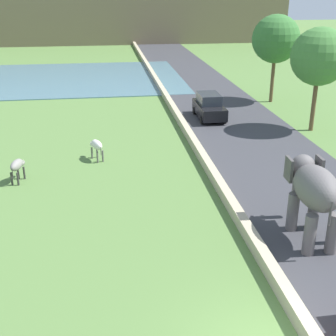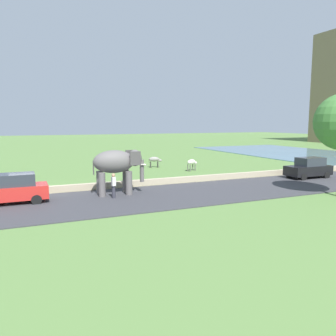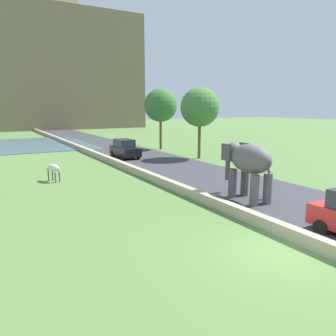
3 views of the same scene
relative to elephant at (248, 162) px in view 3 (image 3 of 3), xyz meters
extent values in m
plane|color=#567A3D|center=(-3.44, -5.37, -2.04)|extent=(220.00, 220.00, 0.00)
cube|color=#38383D|center=(1.56, 14.63, -2.01)|extent=(7.00, 120.00, 0.06)
cube|color=tan|center=(-2.24, 12.63, -1.78)|extent=(0.40, 110.00, 0.51)
cylinder|color=tan|center=(7.43, 73.27, 26.71)|extent=(3.67, 3.67, 6.72)
ellipsoid|color=#605B5B|center=(-0.01, -0.22, 0.20)|extent=(1.53, 2.77, 1.50)
cylinder|color=#605B5B|center=(-0.39, 0.67, -1.24)|extent=(0.44, 0.44, 1.60)
cylinder|color=#605B5B|center=(0.45, 0.63, -1.24)|extent=(0.44, 0.44, 1.60)
cylinder|color=#605B5B|center=(-0.47, -1.08, -1.24)|extent=(0.44, 0.44, 1.60)
cylinder|color=#605B5B|center=(0.36, -1.12, -1.24)|extent=(0.44, 0.44, 1.60)
ellipsoid|color=#605B5B|center=(0.06, 1.19, 0.39)|extent=(1.04, 0.95, 1.10)
cube|color=#484444|center=(-0.55, 1.09, 0.43)|extent=(0.15, 0.71, 0.90)
cube|color=#484444|center=(0.65, 1.03, 0.43)|extent=(0.15, 0.71, 0.90)
cylinder|color=#605B5B|center=(0.08, 1.66, -0.50)|extent=(0.28, 0.28, 1.50)
cone|color=silver|center=(-0.14, 1.61, -0.05)|extent=(0.15, 0.56, 0.17)
cone|color=silver|center=(0.30, 1.58, -0.05)|extent=(0.15, 0.56, 0.17)
cylinder|color=#484444|center=(-0.08, -1.55, -0.15)|extent=(0.08, 0.08, 0.90)
cylinder|color=#33333D|center=(1.05, -0.54, -1.61)|extent=(0.22, 0.22, 0.85)
cube|color=silver|center=(1.05, -0.54, -0.91)|extent=(0.36, 0.22, 0.56)
sphere|color=tan|center=(1.05, -0.54, -0.52)|extent=(0.22, 0.22, 0.22)
cube|color=black|center=(-0.01, 16.72, -1.34)|extent=(1.70, 4.00, 0.80)
cube|color=#2D333D|center=(-0.01, 16.92, -0.59)|extent=(1.45, 2.20, 0.70)
cylinder|color=black|center=(0.80, 15.42, -1.74)|extent=(0.18, 0.60, 0.60)
cylinder|color=black|center=(-0.82, 15.42, -1.74)|extent=(0.18, 0.60, 0.60)
cylinder|color=black|center=(0.80, 18.02, -1.74)|extent=(0.18, 0.60, 0.60)
cylinder|color=black|center=(-0.82, 18.02, -1.74)|extent=(0.18, 0.60, 0.60)
cylinder|color=black|center=(-0.83, -5.07, -1.74)|extent=(0.19, 0.60, 0.60)
ellipsoid|color=silver|center=(-7.95, 9.59, -1.14)|extent=(0.84, 1.18, 0.50)
cylinder|color=#595753|center=(-8.24, 9.88, -1.71)|extent=(0.10, 0.10, 0.65)
cylinder|color=#595753|center=(-7.96, 10.00, -1.71)|extent=(0.10, 0.10, 0.65)
cylinder|color=#595753|center=(-7.94, 9.17, -1.71)|extent=(0.10, 0.10, 0.65)
cylinder|color=#595753|center=(-7.65, 9.29, -1.71)|extent=(0.10, 0.10, 0.65)
ellipsoid|color=silver|center=(-8.19, 10.17, -1.29)|extent=(0.38, 0.46, 0.26)
cone|color=beige|center=(-8.28, 10.13, -1.12)|extent=(0.04, 0.04, 0.12)
cone|color=beige|center=(-8.11, 10.20, -1.12)|extent=(0.04, 0.04, 0.12)
cylinder|color=#595753|center=(-7.73, 9.09, -1.34)|extent=(0.04, 0.04, 0.45)
cylinder|color=brown|center=(6.07, 13.12, -0.27)|extent=(0.28, 0.28, 3.54)
sphere|color=#427A38|center=(6.07, 13.12, 2.77)|extent=(3.63, 3.63, 3.63)
cylinder|color=brown|center=(6.17, 21.03, -0.19)|extent=(0.28, 0.28, 3.70)
sphere|color=#387033|center=(6.17, 21.03, 2.97)|extent=(3.74, 3.74, 3.74)
camera|label=1|loc=(-7.46, -14.34, 7.08)|focal=49.01mm
camera|label=2|loc=(21.35, -5.62, 2.74)|focal=35.93mm
camera|label=3|loc=(-11.92, -12.75, 2.83)|focal=35.57mm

